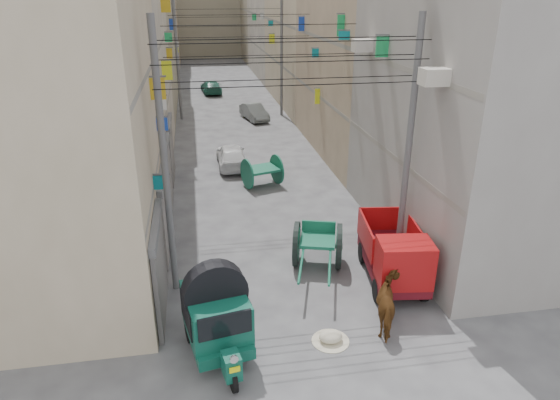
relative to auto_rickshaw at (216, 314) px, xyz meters
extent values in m
cube|color=#C0AD91|center=(-5.52, 5.19, 5.34)|extent=(8.00, 10.00, 13.00)
cube|color=gray|center=(-1.64, 5.19, 2.04)|extent=(0.25, 9.80, 0.18)
cube|color=gray|center=(-1.64, 5.19, 5.04)|extent=(0.25, 9.80, 0.18)
cube|color=beige|center=(-5.52, 16.19, 4.84)|extent=(8.00, 12.00, 12.00)
cube|color=gray|center=(-1.64, 16.19, 2.04)|extent=(0.25, 11.76, 0.18)
cube|color=gray|center=(-1.64, 16.19, 5.04)|extent=(0.25, 11.76, 0.18)
cube|color=gray|center=(-5.52, 29.19, 5.84)|extent=(8.00, 14.00, 14.00)
cube|color=gray|center=(-1.64, 29.19, 2.04)|extent=(0.25, 13.72, 0.18)
cube|color=gray|center=(-1.64, 29.19, 5.04)|extent=(0.25, 13.72, 0.18)
cube|color=gray|center=(-5.52, 43.19, 4.74)|extent=(8.00, 14.00, 11.80)
cube|color=gray|center=(-1.64, 43.19, 2.04)|extent=(0.25, 13.72, 0.18)
cube|color=gray|center=(-1.64, 43.19, 5.04)|extent=(0.25, 13.72, 0.18)
cube|color=tan|center=(-5.52, 56.19, 5.59)|extent=(8.00, 12.00, 13.50)
cube|color=gray|center=(-1.64, 56.19, 2.04)|extent=(0.25, 11.76, 0.18)
cube|color=gray|center=(-1.64, 56.19, 5.04)|extent=(0.25, 11.76, 0.18)
cube|color=gray|center=(10.48, 5.19, 5.34)|extent=(8.00, 10.00, 13.00)
cube|color=gray|center=(6.60, 5.19, 2.04)|extent=(0.25, 9.80, 0.18)
cube|color=gray|center=(6.60, 5.19, 5.04)|extent=(0.25, 9.80, 0.18)
cube|color=tan|center=(10.48, 16.19, 4.84)|extent=(8.00, 12.00, 12.00)
cube|color=gray|center=(6.60, 16.19, 2.04)|extent=(0.25, 11.76, 0.18)
cube|color=gray|center=(6.60, 16.19, 5.04)|extent=(0.25, 11.76, 0.18)
cube|color=#C0AD91|center=(10.48, 29.19, 5.84)|extent=(8.00, 14.00, 14.00)
cube|color=gray|center=(6.60, 29.19, 2.04)|extent=(0.25, 13.72, 0.18)
cube|color=gray|center=(6.60, 29.19, 5.04)|extent=(0.25, 13.72, 0.18)
cube|color=beige|center=(10.48, 43.19, 4.74)|extent=(8.00, 14.00, 11.80)
cube|color=gray|center=(6.60, 43.19, 2.04)|extent=(0.25, 13.72, 0.18)
cube|color=gray|center=(6.60, 43.19, 5.04)|extent=(0.25, 13.72, 0.18)
cube|color=gray|center=(10.48, 56.19, 5.59)|extent=(8.00, 12.00, 13.50)
cube|color=gray|center=(6.60, 56.19, 2.04)|extent=(0.25, 11.76, 0.18)
cube|color=gray|center=(6.60, 56.19, 5.04)|extent=(0.25, 11.76, 0.18)
cube|color=gray|center=(2.48, 63.19, 5.34)|extent=(22.00, 10.00, 13.00)
cube|color=#525157|center=(-1.44, 1.99, 0.14)|extent=(0.12, 3.00, 2.60)
cube|color=#565658|center=(-1.42, 1.99, 1.59)|extent=(0.18, 3.20, 0.25)
cube|color=#525157|center=(-1.44, 5.69, 0.14)|extent=(0.12, 3.00, 2.60)
cube|color=#565658|center=(-1.42, 5.69, 1.59)|extent=(0.18, 3.20, 0.25)
cube|color=#525157|center=(-1.44, 9.39, 0.14)|extent=(0.12, 3.00, 2.60)
cube|color=#565658|center=(-1.42, 9.39, 1.59)|extent=(0.18, 3.20, 0.25)
cube|color=#525157|center=(-1.44, 13.19, 0.14)|extent=(0.12, 3.00, 2.60)
cube|color=#565658|center=(-1.42, 13.19, 1.59)|extent=(0.18, 3.20, 0.25)
cube|color=#0C818E|center=(6.29, 31.47, 4.82)|extent=(0.38, 0.08, 0.41)
cube|color=silver|center=(-1.39, 38.80, 2.47)|extent=(0.27, 0.08, 0.71)
cube|color=#0C818E|center=(-1.30, 3.61, 2.20)|extent=(0.44, 0.08, 0.42)
cube|color=yellow|center=(-1.30, 12.98, 4.02)|extent=(0.45, 0.08, 0.84)
cube|color=#1C9E53|center=(6.27, 42.06, 4.76)|extent=(0.41, 0.08, 0.59)
cube|color=#1A3EB6|center=(-1.33, 6.95, 3.08)|extent=(0.38, 0.08, 0.44)
cube|color=yellow|center=(6.26, 30.73, 3.70)|extent=(0.43, 0.08, 0.72)
cube|color=silver|center=(6.34, 36.80, 5.09)|extent=(0.28, 0.08, 0.44)
cube|color=#BE9716|center=(-1.28, 17.19, 6.70)|extent=(0.48, 0.08, 0.84)
cube|color=yellow|center=(-1.37, 35.26, 2.51)|extent=(0.31, 0.08, 0.44)
cube|color=#0C818E|center=(6.30, 16.21, 4.26)|extent=(0.35, 0.08, 0.45)
cube|color=#1A3EB6|center=(6.31, 19.84, 5.49)|extent=(0.34, 0.08, 0.79)
cube|color=silver|center=(-1.38, 9.21, 3.34)|extent=(0.28, 0.08, 0.52)
cube|color=#1A3EB6|center=(-1.39, 26.81, 5.11)|extent=(0.28, 0.08, 0.74)
cube|color=yellow|center=(6.35, 15.70, 2.07)|extent=(0.26, 0.08, 0.80)
cube|color=#1A3EB6|center=(6.31, 6.56, 5.53)|extent=(0.34, 0.08, 0.55)
cube|color=#BE9716|center=(-1.29, 5.74, 4.52)|extent=(0.47, 0.08, 0.67)
cube|color=#1C9E53|center=(-1.32, 18.34, 4.98)|extent=(0.40, 0.08, 0.47)
cube|color=#BE9716|center=(-1.36, 18.85, 4.09)|extent=(0.32, 0.08, 0.55)
cube|color=#0C818E|center=(6.24, 10.93, 5.57)|extent=(0.47, 0.08, 0.35)
cube|color=#1C9E53|center=(6.32, 11.76, 5.92)|extent=(0.32, 0.08, 0.89)
cube|color=#1C9E53|center=(6.26, 6.47, 5.57)|extent=(0.44, 0.08, 0.69)
cube|color=#1A3EB6|center=(-1.58, 3.19, 1.84)|extent=(0.10, 3.20, 0.80)
cube|color=silver|center=(-1.58, 12.19, 1.84)|extent=(0.10, 3.20, 0.80)
cube|color=silver|center=(-1.58, 24.19, 1.84)|extent=(0.10, 3.20, 0.80)
cube|color=#6A268E|center=(-1.58, 36.19, 1.84)|extent=(0.10, 3.20, 0.80)
cube|color=yellow|center=(6.54, 3.19, 1.84)|extent=(0.10, 3.20, 0.80)
cube|color=#6A268E|center=(6.54, 12.19, 1.84)|extent=(0.10, 3.20, 0.80)
cube|color=#BE9716|center=(6.54, 24.19, 1.84)|extent=(0.10, 3.20, 0.80)
cube|color=#1C9E53|center=(6.54, 36.19, 1.84)|extent=(0.10, 3.20, 0.80)
cube|color=beige|center=(6.13, 2.19, 5.24)|extent=(0.70, 0.55, 0.45)
cube|color=beige|center=(6.13, 8.19, 5.44)|extent=(0.70, 0.55, 0.45)
cylinder|color=#565658|center=(-1.12, 3.19, 2.84)|extent=(0.20, 0.20, 8.00)
cylinder|color=#565658|center=(6.08, 3.19, 2.84)|extent=(0.20, 0.20, 8.00)
cylinder|color=#565658|center=(-1.12, 25.19, 2.84)|extent=(0.20, 0.20, 8.00)
cylinder|color=#565658|center=(6.08, 25.19, 2.84)|extent=(0.20, 0.20, 8.00)
cylinder|color=black|center=(2.48, 2.69, 5.04)|extent=(7.40, 0.02, 0.02)
cylinder|color=black|center=(2.48, 2.69, 5.64)|extent=(7.40, 0.02, 0.02)
cylinder|color=black|center=(2.48, 2.69, 6.14)|extent=(7.40, 0.02, 0.02)
cylinder|color=black|center=(2.48, 3.69, 5.04)|extent=(7.40, 0.02, 0.02)
cylinder|color=black|center=(2.48, 3.69, 5.64)|extent=(7.40, 0.02, 0.02)
cylinder|color=black|center=(2.48, 3.69, 6.14)|extent=(7.40, 0.02, 0.02)
cylinder|color=black|center=(2.48, 9.19, 5.04)|extent=(7.40, 0.02, 0.02)
cylinder|color=black|center=(2.48, 9.19, 5.64)|extent=(7.40, 0.02, 0.02)
cylinder|color=black|center=(2.48, 9.19, 6.14)|extent=(7.40, 0.02, 0.02)
cylinder|color=black|center=(2.48, 17.19, 5.04)|extent=(7.40, 0.02, 0.02)
cylinder|color=black|center=(2.48, 17.19, 5.64)|extent=(7.40, 0.02, 0.02)
cylinder|color=black|center=(2.48, 17.19, 6.14)|extent=(7.40, 0.02, 0.02)
cylinder|color=black|center=(2.48, 25.19, 5.04)|extent=(7.40, 0.02, 0.02)
cylinder|color=black|center=(2.48, 25.19, 5.64)|extent=(7.40, 0.02, 0.02)
cylinder|color=black|center=(2.48, 25.19, 6.14)|extent=(7.40, 0.02, 0.02)
cylinder|color=black|center=(0.26, -1.40, -0.85)|extent=(0.24, 0.63, 0.62)
cylinder|color=black|center=(-0.72, 0.55, -0.85)|extent=(0.24, 0.63, 0.62)
cylinder|color=black|center=(0.47, 0.77, -0.85)|extent=(0.24, 0.63, 0.62)
cube|color=#0D4B3A|center=(0.00, 0.01, -0.63)|extent=(1.73, 2.31, 0.31)
cube|color=#0D4B3A|center=(0.25, -1.34, -0.49)|extent=(0.47, 0.56, 0.61)
cylinder|color=silver|center=(0.29, -1.59, -0.11)|extent=(0.21, 0.09, 0.20)
cube|color=yellow|center=(0.30, -1.62, -0.38)|extent=(0.24, 0.08, 0.13)
cube|color=#0D4B3A|center=(-0.01, 0.07, 0.00)|extent=(1.75, 2.10, 1.05)
cube|color=black|center=(0.16, -0.88, 0.28)|extent=(1.26, 0.29, 0.61)
cube|color=black|center=(-0.73, -0.07, 0.11)|extent=(0.28, 1.31, 0.72)
cube|color=black|center=(0.70, 0.20, 0.11)|extent=(0.28, 1.31, 0.72)
cube|color=silver|center=(0.17, -0.91, -0.55)|extent=(1.37, 0.30, 0.07)
cylinder|color=black|center=(2.84, 3.98, -0.40)|extent=(0.58, 1.49, 1.51)
cylinder|color=#166045|center=(2.84, 3.98, -0.40)|extent=(0.51, 1.18, 1.18)
cylinder|color=#565658|center=(2.84, 3.98, -0.40)|extent=(0.28, 0.25, 0.19)
cylinder|color=black|center=(4.18, 3.58, -0.40)|extent=(0.58, 1.49, 1.51)
cylinder|color=#166045|center=(4.18, 3.58, -0.40)|extent=(0.51, 1.18, 1.18)
cylinder|color=#565658|center=(4.18, 3.58, -0.40)|extent=(0.28, 0.25, 0.19)
cylinder|color=#565658|center=(3.51, 3.78, -0.40)|extent=(1.42, 0.49, 0.09)
cube|color=#166045|center=(3.51, 3.78, -0.21)|extent=(1.42, 1.46, 0.11)
cube|color=#166045|center=(3.66, 4.30, 0.03)|extent=(1.11, 0.40, 0.38)
cylinder|color=#166045|center=(2.72, 2.61, -0.30)|extent=(0.77, 2.40, 0.08)
cylinder|color=#166045|center=(3.55, 2.37, -0.30)|extent=(0.77, 2.40, 0.08)
cylinder|color=black|center=(4.77, 1.45, -0.81)|extent=(0.28, 0.71, 0.69)
cylinder|color=black|center=(5.08, 3.74, -0.81)|extent=(0.28, 0.71, 0.69)
cylinder|color=black|center=(6.12, 1.27, -0.81)|extent=(0.28, 0.71, 0.69)
cylinder|color=black|center=(6.43, 3.56, -0.81)|extent=(0.28, 0.71, 0.69)
cube|color=#570C15|center=(5.60, 2.51, -0.58)|extent=(1.96, 3.63, 0.37)
cube|color=#9B0E0F|center=(5.44, 1.31, 0.16)|extent=(1.65, 1.29, 1.31)
cube|color=black|center=(5.38, 0.82, 0.26)|extent=(1.36, 0.24, 0.58)
cube|color=#570C15|center=(5.68, 3.08, -0.30)|extent=(1.86, 2.50, 0.13)
cube|color=#9B0E0F|center=(4.92, 3.18, 0.16)|extent=(0.37, 2.30, 0.89)
cube|color=#9B0E0F|center=(6.44, 2.98, 0.16)|extent=(0.37, 2.30, 0.89)
cube|color=#9B0E0F|center=(5.83, 4.20, 0.16)|extent=(1.57, 0.27, 0.89)
cylinder|color=#166045|center=(1.99, 11.10, -0.45)|extent=(0.49, 1.37, 1.41)
cylinder|color=#166045|center=(3.44, 11.55, -0.45)|extent=(0.49, 1.37, 1.41)
cube|color=#166045|center=(2.71, 11.32, -0.32)|extent=(1.65, 1.54, 0.11)
cylinder|color=#565658|center=(2.71, 11.32, -0.45)|extent=(1.53, 0.55, 0.09)
ellipsoid|color=beige|center=(2.92, -0.11, -1.00)|extent=(0.62, 0.50, 0.31)
imported|color=brown|center=(4.66, 0.19, -0.43)|extent=(1.21, 1.87, 1.46)
imported|color=silver|center=(1.53, 14.32, -0.55)|extent=(1.45, 3.58, 1.22)
imported|color=#555A59|center=(3.93, 24.13, -0.61)|extent=(1.88, 3.51, 1.10)
imported|color=#1F5D49|center=(1.38, 34.38, -0.60)|extent=(1.89, 3.96, 1.11)
camera|label=1|loc=(-0.20, -10.35, 7.40)|focal=32.00mm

